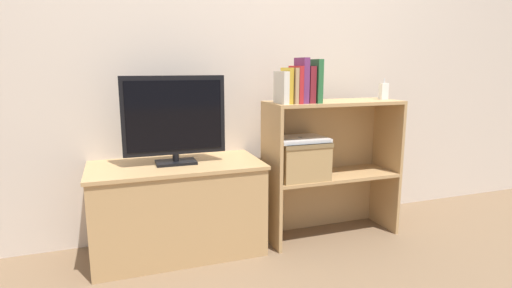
# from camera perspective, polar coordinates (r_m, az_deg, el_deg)

# --- Properties ---
(ground_plane) EXTENTS (16.00, 16.00, 0.00)m
(ground_plane) POSITION_cam_1_polar(r_m,az_deg,el_deg) (2.36, 1.32, -15.70)
(ground_plane) COLOR brown
(wall_back) EXTENTS (10.00, 0.05, 2.40)m
(wall_back) POSITION_cam_1_polar(r_m,az_deg,el_deg) (2.58, -2.56, 14.11)
(wall_back) COLOR beige
(wall_back) RESTS_ON ground_plane
(tv_stand) EXTENTS (0.95, 0.48, 0.53)m
(tv_stand) POSITION_cam_1_polar(r_m,az_deg,el_deg) (2.36, -11.11, -8.96)
(tv_stand) COLOR tan
(tv_stand) RESTS_ON ground_plane
(tv) EXTENTS (0.56, 0.14, 0.49)m
(tv) POSITION_cam_1_polar(r_m,az_deg,el_deg) (2.23, -11.59, 3.67)
(tv) COLOR black
(tv) RESTS_ON tv_stand
(bookshelf_lower_tier) EXTENTS (0.83, 0.31, 0.40)m
(bookshelf_lower_tier) POSITION_cam_1_polar(r_m,az_deg,el_deg) (2.64, 9.97, -6.84)
(bookshelf_lower_tier) COLOR tan
(bookshelf_lower_tier) RESTS_ON ground_plane
(bookshelf_upper_tier) EXTENTS (0.83, 0.31, 0.45)m
(bookshelf_upper_tier) POSITION_cam_1_polar(r_m,az_deg,el_deg) (2.54, 10.27, 2.43)
(bookshelf_upper_tier) COLOR tan
(bookshelf_upper_tier) RESTS_ON bookshelf_lower_tier
(book_ivory) EXTENTS (0.03, 0.16, 0.18)m
(book_ivory) POSITION_cam_1_polar(r_m,az_deg,el_deg) (2.26, 3.63, 8.06)
(book_ivory) COLOR silver
(book_ivory) RESTS_ON bookshelf_upper_tier
(book_mustard) EXTENTS (0.03, 0.13, 0.20)m
(book_mustard) POSITION_cam_1_polar(r_m,az_deg,el_deg) (2.27, 4.44, 8.32)
(book_mustard) COLOR gold
(book_mustard) RESTS_ON bookshelf_upper_tier
(book_tan) EXTENTS (0.02, 0.16, 0.20)m
(book_tan) POSITION_cam_1_polar(r_m,az_deg,el_deg) (2.28, 5.10, 8.31)
(book_tan) COLOR tan
(book_tan) RESTS_ON bookshelf_upper_tier
(book_crimson) EXTENTS (0.03, 0.16, 0.21)m
(book_crimson) POSITION_cam_1_polar(r_m,az_deg,el_deg) (2.29, 5.72, 8.45)
(book_crimson) COLOR #B22328
(book_crimson) RESTS_ON bookshelf_upper_tier
(book_plum) EXTENTS (0.03, 0.14, 0.25)m
(book_plum) POSITION_cam_1_polar(r_m,az_deg,el_deg) (2.31, 6.52, 9.01)
(book_plum) COLOR #6B2D66
(book_plum) RESTS_ON bookshelf_upper_tier
(book_maroon) EXTENTS (0.04, 0.13, 0.21)m
(book_maroon) POSITION_cam_1_polar(r_m,az_deg,el_deg) (2.33, 7.46, 8.42)
(book_maroon) COLOR maroon
(book_maroon) RESTS_ON bookshelf_upper_tier
(book_forest) EXTENTS (0.03, 0.16, 0.25)m
(book_forest) POSITION_cam_1_polar(r_m,az_deg,el_deg) (2.34, 8.35, 8.89)
(book_forest) COLOR #286638
(book_forest) RESTS_ON bookshelf_upper_tier
(baby_monitor) EXTENTS (0.05, 0.03, 0.13)m
(baby_monitor) POSITION_cam_1_polar(r_m,az_deg,el_deg) (2.67, 17.77, 7.20)
(baby_monitor) COLOR white
(baby_monitor) RESTS_ON bookshelf_upper_tier
(storage_basket_left) EXTENTS (0.30, 0.28, 0.23)m
(storage_basket_left) POSITION_cam_1_polar(r_m,az_deg,el_deg) (2.41, 6.24, -1.94)
(storage_basket_left) COLOR tan
(storage_basket_left) RESTS_ON bookshelf_lower_tier
(laptop) EXTENTS (0.31, 0.24, 0.02)m
(laptop) POSITION_cam_1_polar(r_m,az_deg,el_deg) (2.38, 6.29, 0.71)
(laptop) COLOR white
(laptop) RESTS_ON storage_basket_left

